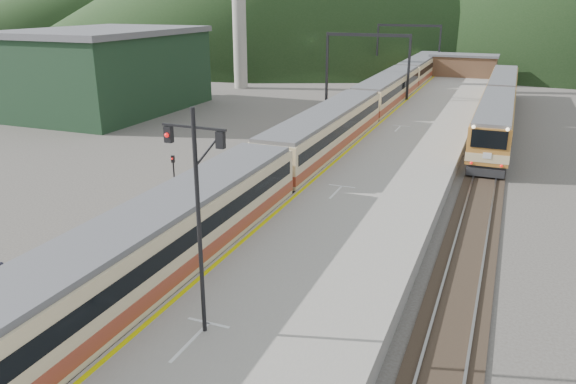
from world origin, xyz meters
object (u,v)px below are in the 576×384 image
at_px(main_train, 363,107).
at_px(second_train, 499,105).
at_px(signal_mast, 198,202).
at_px(worker, 4,279).

distance_m(main_train, second_train, 13.48).
xyz_separation_m(signal_mast, worker, (-9.60, 0.53, -4.79)).
xyz_separation_m(main_train, signal_mast, (3.91, -35.85, 3.43)).
distance_m(main_train, worker, 35.80).
relative_size(second_train, worker, 24.21).
bearing_deg(worker, main_train, -85.24).
relative_size(second_train, signal_mast, 5.01).
bearing_deg(second_train, worker, -112.09).
xyz_separation_m(main_train, second_train, (11.50, 7.02, -0.22)).
bearing_deg(main_train, second_train, 31.41).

